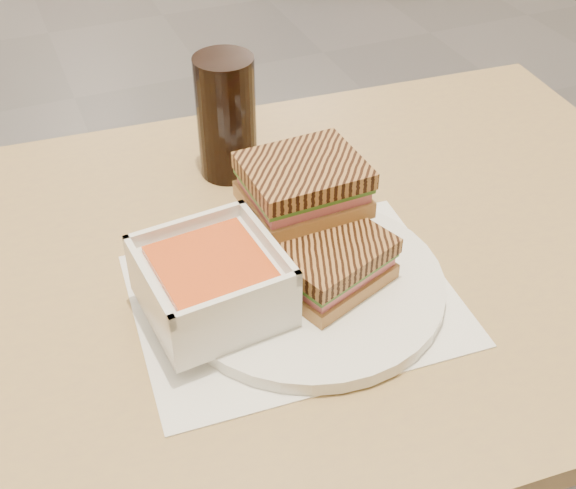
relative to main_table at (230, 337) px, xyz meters
name	(u,v)px	position (x,y,z in m)	size (l,w,h in m)	color
main_table	(230,337)	(0.00, 0.00, 0.00)	(1.25, 0.79, 0.75)	#A5854C
tray_liner	(295,299)	(0.05, -0.08, 0.11)	(0.35, 0.28, 0.00)	white
plate	(308,284)	(0.07, -0.07, 0.12)	(0.30, 0.30, 0.02)	white
soup_bowl	(212,284)	(-0.04, -0.07, 0.16)	(0.15, 0.15, 0.07)	white
panini_lower	(329,261)	(0.09, -0.08, 0.16)	(0.14, 0.13, 0.05)	#AE8A4B
panini_upper	(303,185)	(0.09, -0.01, 0.21)	(0.13, 0.11, 0.06)	#AE8A4B
cola_glass	(226,117)	(0.07, 0.19, 0.20)	(0.08, 0.08, 0.16)	black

